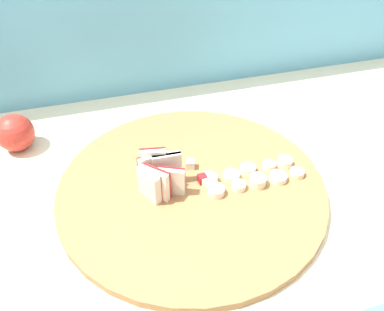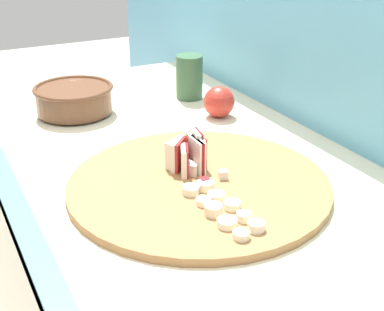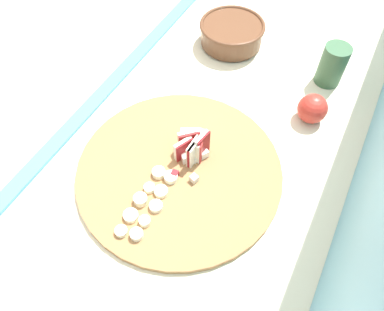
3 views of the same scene
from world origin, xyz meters
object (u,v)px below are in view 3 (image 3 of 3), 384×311
Objects in this scene: apple_dice_pile at (192,160)px; small_jar at (332,65)px; apple_wedge_fan at (194,145)px; banana_slice_rows at (149,201)px; whole_apple at (312,109)px; ceramic_bowl at (232,33)px; cutting_board at (179,172)px.

apple_dice_pile is 0.89× the size of small_jar.
apple_wedge_fan is 0.69× the size of small_jar.
whole_apple is at bearing 150.33° from banana_slice_rows.
apple_dice_pile is 0.43m from ceramic_bowl.
cutting_board is 0.48m from small_jar.
cutting_board is 4.15× the size of small_jar.
whole_apple reaches higher than apple_dice_pile.
apple_wedge_fan is 0.78× the size of apple_dice_pile.
whole_apple is at bearing 59.44° from ceramic_bowl.
banana_slice_rows is at bearing -8.43° from apple_wedge_fan.
banana_slice_rows is (0.15, -0.02, -0.02)m from apple_wedge_fan.
apple_wedge_fan is 0.41× the size of ceramic_bowl.
banana_slice_rows is (0.13, -0.03, -0.00)m from apple_dice_pile.
cutting_board is 0.35m from whole_apple.
ceramic_bowl is at bearing -166.83° from apple_dice_pile.
ceramic_bowl is at bearing -94.00° from small_jar.
apple_dice_pile is (-0.03, 0.02, 0.02)m from cutting_board.
small_jar is (-0.40, 0.19, 0.03)m from apple_dice_pile.
whole_apple reaches higher than banana_slice_rows.
banana_slice_rows is 2.49× the size of whole_apple.
apple_wedge_fan is at bearing 12.62° from ceramic_bowl.
apple_dice_pile is at bearing 165.92° from banana_slice_rows.
small_jar reaches higher than whole_apple.
ceramic_bowl is at bearing -167.38° from apple_wedge_fan.
apple_dice_pile is at bearing 151.91° from cutting_board.
banana_slice_rows is at bearing -14.08° from apple_dice_pile.
whole_apple is at bearing 144.67° from cutting_board.
banana_slice_rows is at bearing -9.14° from cutting_board.
apple_wedge_fan is 0.16m from banana_slice_rows.
apple_wedge_fan reaches higher than banana_slice_rows.
ceramic_bowl reaches higher than cutting_board.
apple_dice_pile is 0.13m from banana_slice_rows.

